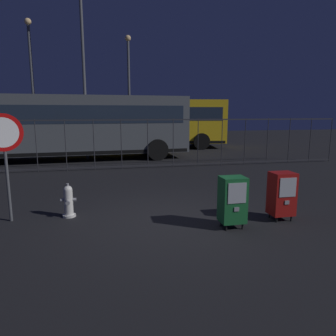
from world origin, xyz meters
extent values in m
plane|color=black|center=(0.00, 0.00, 0.00)|extent=(60.00, 60.00, 0.00)
cylinder|color=silver|center=(-2.02, 0.66, 0.03)|extent=(0.28, 0.28, 0.05)
cylinder|color=silver|center=(-2.02, 0.66, 0.33)|extent=(0.19, 0.19, 0.55)
sphere|color=silver|center=(-2.02, 0.66, 0.60)|extent=(0.19, 0.19, 0.19)
cylinder|color=gray|center=(-2.02, 0.66, 0.72)|extent=(0.06, 0.06, 0.05)
cylinder|color=gray|center=(-2.02, 0.53, 0.35)|extent=(0.09, 0.08, 0.09)
cylinder|color=gray|center=(-2.15, 0.66, 0.38)|extent=(0.07, 0.07, 0.07)
cylinder|color=gray|center=(-1.89, 0.66, 0.38)|extent=(0.07, 0.07, 0.07)
cylinder|color=black|center=(1.03, -0.80, 0.06)|extent=(0.04, 0.04, 0.12)
cylinder|color=black|center=(1.36, -0.80, 0.06)|extent=(0.04, 0.04, 0.12)
cylinder|color=black|center=(1.03, -0.52, 0.06)|extent=(0.04, 0.04, 0.12)
cylinder|color=black|center=(1.36, -0.52, 0.06)|extent=(0.04, 0.04, 0.12)
cube|color=#19602D|center=(1.19, -0.66, 0.57)|extent=(0.48, 0.40, 0.90)
cube|color=#B2B7BF|center=(1.19, -0.87, 0.75)|extent=(0.36, 0.01, 0.40)
cube|color=gray|center=(1.19, -0.87, 0.43)|extent=(0.10, 0.02, 0.08)
cylinder|color=black|center=(2.22, -0.59, 0.06)|extent=(0.04, 0.04, 0.12)
cylinder|color=black|center=(2.56, -0.59, 0.06)|extent=(0.04, 0.04, 0.12)
cylinder|color=black|center=(2.22, -0.31, 0.06)|extent=(0.04, 0.04, 0.12)
cylinder|color=black|center=(2.56, -0.31, 0.06)|extent=(0.04, 0.04, 0.12)
cube|color=#9E1411|center=(2.39, -0.45, 0.57)|extent=(0.48, 0.40, 0.90)
cube|color=#B2B7BF|center=(2.39, -0.66, 0.75)|extent=(0.36, 0.01, 0.40)
cube|color=gray|center=(2.39, -0.66, 0.43)|extent=(0.10, 0.02, 0.08)
cylinder|color=#4C4F54|center=(-3.18, 0.63, 1.10)|extent=(0.06, 0.06, 2.20)
cylinder|color=red|center=(-3.18, 0.61, 1.85)|extent=(0.71, 0.31, 0.76)
cylinder|color=white|center=(-3.18, 0.60, 1.85)|extent=(0.56, 0.23, 0.60)
cube|color=#2D2D33|center=(0.00, 6.29, 1.95)|extent=(18.00, 0.04, 0.05)
cube|color=#2D2D33|center=(0.00, 6.29, 0.10)|extent=(18.00, 0.04, 0.05)
cylinder|color=#2D2D33|center=(-4.76, 6.29, 1.00)|extent=(0.03, 0.03, 2.00)
cylinder|color=#2D2D33|center=(-3.71, 6.29, 1.00)|extent=(0.03, 0.03, 2.00)
cylinder|color=#2D2D33|center=(-2.65, 6.29, 1.00)|extent=(0.03, 0.03, 2.00)
cylinder|color=#2D2D33|center=(-1.59, 6.29, 1.00)|extent=(0.03, 0.03, 2.00)
cylinder|color=#2D2D33|center=(-0.53, 6.29, 1.00)|extent=(0.03, 0.03, 2.00)
cylinder|color=#2D2D33|center=(0.53, 6.29, 1.00)|extent=(0.03, 0.03, 2.00)
cylinder|color=#2D2D33|center=(1.59, 6.29, 1.00)|extent=(0.03, 0.03, 2.00)
cylinder|color=#2D2D33|center=(2.65, 6.29, 1.00)|extent=(0.03, 0.03, 2.00)
cylinder|color=#2D2D33|center=(3.71, 6.29, 1.00)|extent=(0.03, 0.03, 2.00)
cylinder|color=#2D2D33|center=(4.76, 6.29, 1.00)|extent=(0.03, 0.03, 2.00)
cylinder|color=#2D2D33|center=(5.82, 6.29, 1.00)|extent=(0.03, 0.03, 2.00)
cylinder|color=#2D2D33|center=(6.88, 6.29, 1.00)|extent=(0.03, 0.03, 2.00)
cylinder|color=#2D2D33|center=(7.94, 6.29, 1.00)|extent=(0.03, 0.03, 2.00)
cylinder|color=#2D2D33|center=(9.00, 6.29, 1.00)|extent=(0.03, 0.03, 2.00)
cube|color=#4C5156|center=(-2.46, 9.29, 1.67)|extent=(10.62, 3.05, 2.65)
cube|color=#1E2838|center=(-2.46, 9.29, 2.15)|extent=(9.99, 3.03, 0.80)
cube|color=black|center=(-2.46, 9.29, 0.45)|extent=(10.41, 3.04, 0.16)
cylinder|color=black|center=(1.27, 8.23, 0.50)|extent=(1.01, 0.33, 1.00)
cylinder|color=black|center=(1.14, 10.73, 0.50)|extent=(1.01, 0.33, 1.00)
cylinder|color=black|center=(-6.20, 10.35, 0.50)|extent=(1.01, 0.33, 1.00)
cube|color=gold|center=(1.16, 13.64, 1.67)|extent=(10.74, 3.90, 2.65)
cube|color=#1E2838|center=(1.16, 13.64, 2.15)|extent=(10.12, 3.83, 0.80)
cube|color=black|center=(1.16, 13.64, 0.45)|extent=(10.54, 3.88, 0.16)
cylinder|color=black|center=(4.63, 11.91, 0.50)|extent=(1.03, 0.41, 1.00)
cylinder|color=black|center=(4.97, 14.38, 0.50)|extent=(1.03, 0.41, 1.00)
cylinder|color=black|center=(-2.65, 12.90, 0.50)|extent=(1.03, 0.41, 1.00)
cylinder|color=black|center=(-2.31, 15.38, 0.50)|extent=(1.03, 0.41, 1.00)
cylinder|color=#4C4F54|center=(0.28, 11.59, 3.03)|extent=(0.14, 0.14, 6.07)
sphere|color=#FFD18C|center=(0.28, 11.59, 6.17)|extent=(0.32, 0.32, 0.32)
cylinder|color=#4C4F54|center=(-4.56, 10.81, 3.22)|extent=(0.14, 0.14, 6.44)
sphere|color=#FFD18C|center=(-4.56, 10.81, 6.54)|extent=(0.32, 0.32, 0.32)
cylinder|color=#4C4F54|center=(-1.99, 9.27, 4.09)|extent=(0.14, 0.14, 8.17)
camera|label=1|loc=(-1.24, -6.13, 2.25)|focal=33.22mm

